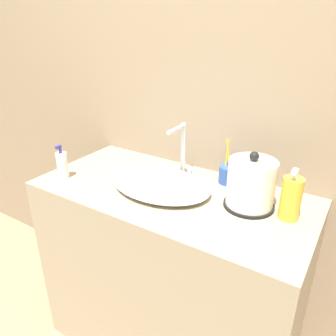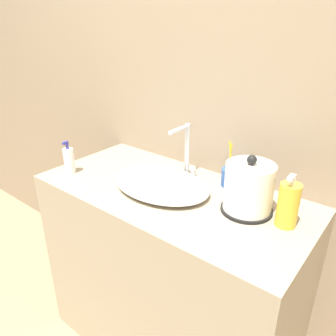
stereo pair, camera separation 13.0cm
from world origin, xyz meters
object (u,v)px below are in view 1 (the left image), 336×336
faucet (183,148)px  electric_kettle (251,186)px  lotion_bottle (62,165)px  shampoo_bottle (291,198)px  toothbrush_cup (228,174)px

faucet → electric_kettle: faucet is taller
faucet → lotion_bottle: size_ratio=1.54×
lotion_bottle → shampoo_bottle: 0.94m
lotion_bottle → shampoo_bottle: shampoo_bottle is taller
toothbrush_cup → shampoo_bottle: size_ratio=1.05×
shampoo_bottle → lotion_bottle: bearing=-167.9°
toothbrush_cup → lotion_bottle: bearing=-151.5°
electric_kettle → lotion_bottle: size_ratio=1.43×
toothbrush_cup → shampoo_bottle: (0.29, -0.15, 0.04)m
toothbrush_cup → shampoo_bottle: 0.33m
electric_kettle → faucet: bearing=163.5°
faucet → toothbrush_cup: (0.20, 0.04, -0.09)m
faucet → shampoo_bottle: bearing=-12.1°
faucet → electric_kettle: bearing=-16.5°
lotion_bottle → toothbrush_cup: bearing=28.5°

